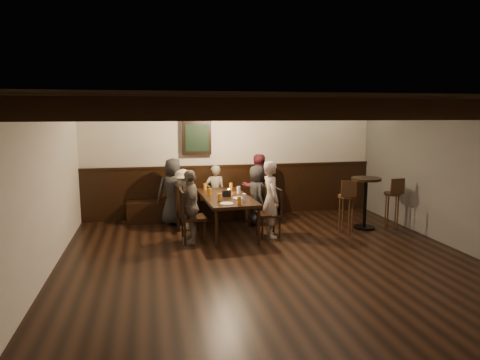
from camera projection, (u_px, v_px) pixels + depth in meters
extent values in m
plane|color=black|center=(277.00, 269.00, 6.33)|extent=(7.00, 7.00, 0.00)
plane|color=black|center=(280.00, 104.00, 5.96)|extent=(7.00, 7.00, 0.00)
plane|color=beige|center=(232.00, 162.00, 9.53)|extent=(6.50, 0.00, 6.50)
plane|color=#565553|center=(474.00, 181.00, 6.81)|extent=(0.00, 7.00, 7.00)
plane|color=beige|center=(36.00, 198.00, 5.48)|extent=(0.00, 7.00, 7.00)
cube|color=black|center=(233.00, 191.00, 9.59)|extent=(6.50, 0.08, 1.10)
cube|color=black|center=(199.00, 209.00, 9.22)|extent=(3.00, 0.45, 0.45)
cube|color=black|center=(197.00, 138.00, 9.18)|extent=(0.62, 0.12, 0.72)
cube|color=black|center=(197.00, 138.00, 9.12)|extent=(0.50, 0.02, 0.58)
cube|color=black|center=(396.00, 109.00, 3.17)|extent=(6.50, 0.10, 0.16)
cube|color=black|center=(331.00, 110.00, 4.29)|extent=(6.50, 0.10, 0.16)
cube|color=black|center=(293.00, 111.00, 5.41)|extent=(6.50, 0.10, 0.16)
cube|color=black|center=(268.00, 111.00, 6.53)|extent=(6.50, 0.10, 0.16)
cube|color=black|center=(251.00, 111.00, 7.65)|extent=(6.50, 0.10, 0.16)
cube|color=black|center=(238.00, 111.00, 8.77)|extent=(6.50, 0.10, 0.16)
sphere|color=#FFE099|center=(98.00, 118.00, 8.21)|extent=(0.07, 0.07, 0.07)
sphere|color=#FFE099|center=(170.00, 117.00, 8.49)|extent=(0.07, 0.07, 0.07)
sphere|color=#FFE099|center=(238.00, 117.00, 8.77)|extent=(0.07, 0.07, 0.07)
sphere|color=#FFE099|center=(301.00, 117.00, 9.05)|extent=(0.07, 0.07, 0.07)
sphere|color=#FFE099|center=(361.00, 117.00, 9.34)|extent=(0.07, 0.07, 0.07)
cube|color=black|center=(226.00, 198.00, 8.12)|extent=(0.95, 1.95, 0.06)
cylinder|color=black|center=(217.00, 230.00, 7.23)|extent=(0.06, 0.06, 0.66)
cylinder|color=black|center=(199.00, 207.00, 8.95)|extent=(0.06, 0.06, 0.66)
cylinder|color=black|center=(259.00, 227.00, 7.41)|extent=(0.06, 0.06, 0.66)
cylinder|color=black|center=(234.00, 205.00, 9.13)|extent=(0.06, 0.06, 0.66)
cube|color=black|center=(186.00, 208.00, 8.42)|extent=(0.43, 0.43, 0.05)
cube|color=black|center=(177.00, 196.00, 8.33)|extent=(0.06, 0.41, 0.45)
cube|color=black|center=(193.00, 218.00, 7.56)|extent=(0.45, 0.45, 0.05)
cube|color=black|center=(182.00, 204.00, 7.47)|extent=(0.06, 0.43, 0.47)
cube|color=black|center=(254.00, 204.00, 8.77)|extent=(0.43, 0.43, 0.05)
cube|color=black|center=(263.00, 192.00, 8.78)|extent=(0.06, 0.41, 0.45)
cube|color=black|center=(268.00, 214.00, 7.91)|extent=(0.43, 0.43, 0.05)
cube|color=black|center=(278.00, 200.00, 7.92)|extent=(0.06, 0.41, 0.45)
imported|color=#292A2C|center=(173.00, 191.00, 8.76)|extent=(0.69, 0.47, 1.38)
imported|color=gray|center=(215.00, 193.00, 9.14)|extent=(0.45, 0.30, 1.19)
imported|color=maroon|center=(257.00, 187.00, 9.21)|extent=(0.71, 0.57, 1.41)
imported|color=#BEB8A0|center=(184.00, 200.00, 8.38)|extent=(0.48, 0.79, 1.20)
imported|color=slate|center=(190.00, 207.00, 7.51)|extent=(0.36, 0.78, 1.31)
imported|color=black|center=(257.00, 195.00, 8.75)|extent=(0.42, 0.62, 1.23)
imported|color=#AB9D90|center=(271.00, 199.00, 7.88)|extent=(0.36, 0.53, 1.41)
cylinder|color=#BF7219|center=(205.00, 187.00, 8.71)|extent=(0.07, 0.07, 0.14)
cylinder|color=#BF7219|center=(231.00, 186.00, 8.79)|extent=(0.07, 0.07, 0.14)
cylinder|color=#BF7219|center=(209.00, 192.00, 8.13)|extent=(0.07, 0.07, 0.14)
cylinder|color=silver|center=(239.00, 190.00, 8.37)|extent=(0.07, 0.07, 0.14)
cylinder|color=#BF7219|center=(220.00, 197.00, 7.62)|extent=(0.07, 0.07, 0.14)
cylinder|color=silver|center=(244.00, 197.00, 7.63)|extent=(0.07, 0.07, 0.14)
cylinder|color=#BF7219|center=(239.00, 201.00, 7.36)|extent=(0.07, 0.07, 0.14)
cylinder|color=white|center=(227.00, 204.00, 7.41)|extent=(0.24, 0.24, 0.01)
cylinder|color=white|center=(239.00, 198.00, 7.88)|extent=(0.24, 0.24, 0.01)
cube|color=black|center=(227.00, 193.00, 8.06)|extent=(0.15, 0.10, 0.12)
cylinder|color=beige|center=(229.00, 192.00, 8.43)|extent=(0.05, 0.05, 0.05)
cylinder|color=black|center=(364.00, 227.00, 8.54)|extent=(0.42, 0.42, 0.04)
cylinder|color=black|center=(365.00, 204.00, 8.47)|extent=(0.07, 0.07, 0.96)
cylinder|color=black|center=(366.00, 179.00, 8.39)|extent=(0.58, 0.58, 0.05)
cylinder|color=#321A10|center=(347.00, 196.00, 8.14)|extent=(0.33, 0.33, 0.05)
cube|color=#321A10|center=(349.00, 189.00, 7.96)|extent=(0.29, 0.09, 0.31)
cylinder|color=#321A10|center=(393.00, 194.00, 8.39)|extent=(0.33, 0.33, 0.05)
cube|color=#321A10|center=(398.00, 186.00, 8.22)|extent=(0.29, 0.04, 0.31)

